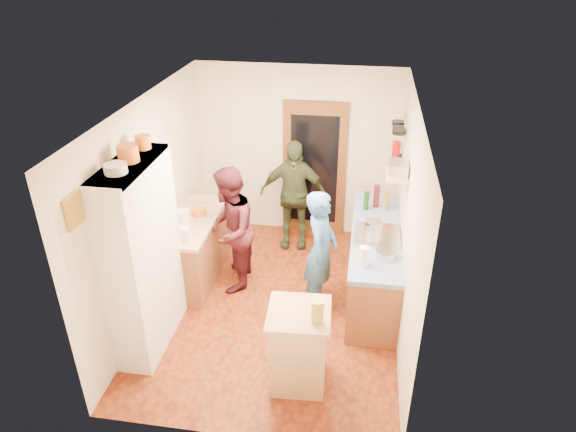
% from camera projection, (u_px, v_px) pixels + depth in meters
% --- Properties ---
extents(floor, '(3.00, 4.00, 0.02)m').
position_uv_depth(floor, '(276.00, 305.00, 6.56)').
color(floor, brown).
rests_on(floor, ground).
extents(ceiling, '(3.00, 4.00, 0.02)m').
position_uv_depth(ceiling, '(273.00, 104.00, 5.31)').
color(ceiling, silver).
rests_on(ceiling, ground).
extents(wall_back, '(3.00, 0.02, 2.60)m').
position_uv_depth(wall_back, '(298.00, 152.00, 7.68)').
color(wall_back, silver).
rests_on(wall_back, ground).
extents(wall_front, '(3.00, 0.02, 2.60)m').
position_uv_depth(wall_front, '(232.00, 331.00, 4.19)').
color(wall_front, silver).
rests_on(wall_front, ground).
extents(wall_left, '(0.02, 4.00, 2.60)m').
position_uv_depth(wall_left, '(151.00, 206.00, 6.14)').
color(wall_left, silver).
rests_on(wall_left, ground).
extents(wall_right, '(0.02, 4.00, 2.60)m').
position_uv_depth(wall_right, '(408.00, 225.00, 5.73)').
color(wall_right, silver).
rests_on(wall_right, ground).
extents(door_frame, '(0.95, 0.06, 2.10)m').
position_uv_depth(door_frame, '(314.00, 170.00, 7.73)').
color(door_frame, brown).
rests_on(door_frame, ground).
extents(door_glass, '(0.70, 0.02, 1.70)m').
position_uv_depth(door_glass, '(314.00, 170.00, 7.70)').
color(door_glass, black).
rests_on(door_glass, door_frame).
extents(hutch_body, '(0.40, 1.20, 2.20)m').
position_uv_depth(hutch_body, '(143.00, 258.00, 5.51)').
color(hutch_body, white).
rests_on(hutch_body, ground).
extents(hutch_top_shelf, '(0.40, 1.14, 0.04)m').
position_uv_depth(hutch_top_shelf, '(128.00, 165.00, 4.99)').
color(hutch_top_shelf, white).
rests_on(hutch_top_shelf, hutch_body).
extents(plate_stack, '(0.21, 0.21, 0.09)m').
position_uv_depth(plate_stack, '(116.00, 169.00, 4.75)').
color(plate_stack, white).
rests_on(plate_stack, hutch_top_shelf).
extents(orange_pot_a, '(0.21, 0.21, 0.16)m').
position_uv_depth(orange_pot_a, '(128.00, 153.00, 4.98)').
color(orange_pot_a, orange).
rests_on(orange_pot_a, hutch_top_shelf).
extents(orange_pot_b, '(0.16, 0.16, 0.14)m').
position_uv_depth(orange_pot_b, '(143.00, 142.00, 5.29)').
color(orange_pot_b, orange).
rests_on(orange_pot_b, hutch_top_shelf).
extents(left_counter_base, '(0.60, 1.40, 0.85)m').
position_uv_depth(left_counter_base, '(194.00, 250.00, 6.90)').
color(left_counter_base, brown).
rests_on(left_counter_base, ground).
extents(left_counter_top, '(0.64, 1.44, 0.05)m').
position_uv_depth(left_counter_top, '(191.00, 221.00, 6.69)').
color(left_counter_top, tan).
rests_on(left_counter_top, left_counter_base).
extents(toaster, '(0.24, 0.16, 0.17)m').
position_uv_depth(toaster, '(180.00, 234.00, 6.18)').
color(toaster, white).
rests_on(toaster, left_counter_top).
extents(kettle, '(0.20, 0.20, 0.19)m').
position_uv_depth(kettle, '(183.00, 217.00, 6.54)').
color(kettle, white).
rests_on(kettle, left_counter_top).
extents(orange_bowl, '(0.21, 0.21, 0.08)m').
position_uv_depth(orange_bowl, '(199.00, 212.00, 6.76)').
color(orange_bowl, orange).
rests_on(orange_bowl, left_counter_top).
extents(chopping_board, '(0.31, 0.23, 0.02)m').
position_uv_depth(chopping_board, '(205.00, 199.00, 7.17)').
color(chopping_board, tan).
rests_on(chopping_board, left_counter_top).
extents(right_counter_base, '(0.60, 2.20, 0.84)m').
position_uv_depth(right_counter_base, '(374.00, 264.00, 6.63)').
color(right_counter_base, brown).
rests_on(right_counter_base, ground).
extents(right_counter_top, '(0.62, 2.22, 0.06)m').
position_uv_depth(right_counter_top, '(377.00, 234.00, 6.41)').
color(right_counter_top, '#1D3BA2').
rests_on(right_counter_top, right_counter_base).
extents(hob, '(0.55, 0.58, 0.04)m').
position_uv_depth(hob, '(377.00, 235.00, 6.28)').
color(hob, silver).
rests_on(hob, right_counter_top).
extents(pot_on_hob, '(0.21, 0.21, 0.14)m').
position_uv_depth(pot_on_hob, '(373.00, 226.00, 6.31)').
color(pot_on_hob, silver).
rests_on(pot_on_hob, hob).
extents(bottle_a, '(0.07, 0.07, 0.26)m').
position_uv_depth(bottle_a, '(366.00, 201.00, 6.85)').
color(bottle_a, '#143F14').
rests_on(bottle_a, right_counter_top).
extents(bottle_b, '(0.09, 0.09, 0.31)m').
position_uv_depth(bottle_b, '(376.00, 196.00, 6.92)').
color(bottle_b, '#591419').
rests_on(bottle_b, right_counter_top).
extents(bottle_c, '(0.09, 0.09, 0.30)m').
position_uv_depth(bottle_c, '(386.00, 200.00, 6.84)').
color(bottle_c, olive).
rests_on(bottle_c, right_counter_top).
extents(paper_towel, '(0.12, 0.12, 0.24)m').
position_uv_depth(paper_towel, '(364.00, 256.00, 5.68)').
color(paper_towel, white).
rests_on(paper_towel, right_counter_top).
extents(mixing_bowl, '(0.25, 0.25, 0.09)m').
position_uv_depth(mixing_bowl, '(386.00, 254.00, 5.86)').
color(mixing_bowl, silver).
rests_on(mixing_bowl, right_counter_top).
extents(island_base, '(0.58, 0.58, 0.86)m').
position_uv_depth(island_base, '(299.00, 349.00, 5.24)').
color(island_base, tan).
rests_on(island_base, ground).
extents(island_top, '(0.66, 0.66, 0.05)m').
position_uv_depth(island_top, '(299.00, 314.00, 5.02)').
color(island_top, tan).
rests_on(island_top, island_base).
extents(cutting_board, '(0.37, 0.30, 0.02)m').
position_uv_depth(cutting_board, '(294.00, 310.00, 5.06)').
color(cutting_board, white).
rests_on(cutting_board, island_top).
extents(oil_jar, '(0.13, 0.13, 0.24)m').
position_uv_depth(oil_jar, '(317.00, 311.00, 4.83)').
color(oil_jar, '#AD9E2D').
rests_on(oil_jar, island_top).
extents(pan_rail, '(0.02, 0.65, 0.02)m').
position_uv_depth(pan_rail, '(404.00, 118.00, 6.70)').
color(pan_rail, silver).
rests_on(pan_rail, wall_right).
extents(pan_hang_a, '(0.18, 0.18, 0.05)m').
position_uv_depth(pan_hang_a, '(399.00, 132.00, 6.62)').
color(pan_hang_a, black).
rests_on(pan_hang_a, pan_rail).
extents(pan_hang_b, '(0.16, 0.16, 0.05)m').
position_uv_depth(pan_hang_b, '(399.00, 128.00, 6.80)').
color(pan_hang_b, black).
rests_on(pan_hang_b, pan_rail).
extents(pan_hang_c, '(0.17, 0.17, 0.05)m').
position_uv_depth(pan_hang_c, '(398.00, 123.00, 6.97)').
color(pan_hang_c, black).
rests_on(pan_hang_c, pan_rail).
extents(wall_shelf, '(0.26, 0.42, 0.03)m').
position_uv_depth(wall_shelf, '(397.00, 175.00, 5.95)').
color(wall_shelf, tan).
rests_on(wall_shelf, wall_right).
extents(radio, '(0.22, 0.30, 0.15)m').
position_uv_depth(radio, '(398.00, 168.00, 5.91)').
color(radio, silver).
rests_on(radio, wall_shelf).
extents(ext_bracket, '(0.06, 0.10, 0.04)m').
position_uv_depth(ext_bracket, '(400.00, 156.00, 7.14)').
color(ext_bracket, black).
rests_on(ext_bracket, wall_right).
extents(fire_extinguisher, '(0.11, 0.11, 0.32)m').
position_uv_depth(fire_extinguisher, '(396.00, 152.00, 7.12)').
color(fire_extinguisher, red).
rests_on(fire_extinguisher, wall_right).
extents(picture_frame, '(0.03, 0.25, 0.30)m').
position_uv_depth(picture_frame, '(74.00, 211.00, 4.43)').
color(picture_frame, gold).
rests_on(picture_frame, wall_left).
extents(person_hob, '(0.44, 0.61, 1.59)m').
position_uv_depth(person_hob, '(323.00, 253.00, 6.16)').
color(person_hob, '#356BA7').
rests_on(person_hob, ground).
extents(person_left, '(0.70, 0.86, 1.69)m').
position_uv_depth(person_left, '(233.00, 229.00, 6.58)').
color(person_left, '#44151F').
rests_on(person_left, ground).
extents(person_back, '(0.99, 0.44, 1.67)m').
position_uv_depth(person_back, '(294.00, 195.00, 7.46)').
color(person_back, '#313B24').
rests_on(person_back, ground).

